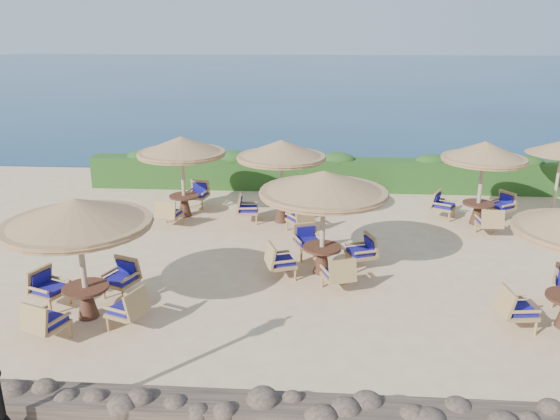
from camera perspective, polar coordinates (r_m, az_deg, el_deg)
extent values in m
plane|color=#DCBB8C|center=(14.36, 4.81, -5.79)|extent=(120.00, 120.00, 0.00)
plane|color=#0B2848|center=(83.33, 4.26, 14.17)|extent=(160.00, 160.00, 0.00)
cube|color=#1C4215|center=(20.99, 4.63, 3.74)|extent=(18.00, 0.90, 1.20)
cube|color=brown|center=(8.92, 5.33, -20.87)|extent=(15.00, 0.65, 0.44)
cylinder|color=tan|center=(20.58, 27.01, 2.93)|extent=(0.10, 0.10, 2.20)
cylinder|color=tan|center=(12.09, -19.92, -5.46)|extent=(0.12, 0.12, 2.40)
cone|color=olive|center=(11.69, -20.54, -0.14)|extent=(3.04, 3.04, 0.55)
cylinder|color=olive|center=(11.77, -20.39, -1.44)|extent=(2.98, 2.98, 0.14)
cylinder|color=#4E2B1C|center=(12.30, -19.66, -7.68)|extent=(0.96, 0.96, 0.06)
cone|color=#4E2B1C|center=(12.45, -19.49, -9.14)|extent=(0.44, 0.44, 0.64)
cylinder|color=tan|center=(13.51, 4.48, -1.88)|extent=(0.12, 0.12, 2.40)
cone|color=olive|center=(13.15, 4.60, 2.95)|extent=(3.16, 3.16, 0.55)
cylinder|color=olive|center=(13.22, 4.57, 1.78)|extent=(3.09, 3.09, 0.14)
cylinder|color=#4E2B1C|center=(13.69, 4.42, -3.92)|extent=(0.96, 0.96, 0.06)
cone|color=#4E2B1C|center=(13.83, 4.39, -5.27)|extent=(0.44, 0.44, 0.64)
cylinder|color=tan|center=(17.99, -10.09, 3.03)|extent=(0.12, 0.12, 2.40)
cone|color=olive|center=(17.72, -10.30, 6.71)|extent=(2.83, 2.83, 0.55)
cylinder|color=olive|center=(17.78, -10.25, 5.83)|extent=(2.78, 2.78, 0.14)
cylinder|color=#4E2B1C|center=(18.13, -10.00, 1.44)|extent=(0.96, 0.96, 0.06)
cone|color=#4E2B1C|center=(18.23, -9.94, 0.39)|extent=(0.44, 0.44, 0.64)
cylinder|color=tan|center=(17.15, 0.14, 2.57)|extent=(0.12, 0.12, 2.40)
cone|color=olive|center=(16.87, 0.14, 6.43)|extent=(2.79, 2.79, 0.55)
cylinder|color=olive|center=(16.93, 0.14, 5.50)|extent=(2.74, 2.74, 0.14)
cylinder|color=#4E2B1C|center=(17.30, 0.14, 0.91)|extent=(0.96, 0.96, 0.06)
cone|color=#4E2B1C|center=(17.40, 0.14, -0.19)|extent=(0.44, 0.44, 0.64)
cylinder|color=tan|center=(18.05, 20.20, 2.22)|extent=(0.12, 0.12, 2.40)
cone|color=olive|center=(17.78, 20.61, 5.87)|extent=(2.57, 2.57, 0.55)
cylinder|color=olive|center=(17.84, 20.51, 5.00)|extent=(2.52, 2.52, 0.14)
cylinder|color=#4E2B1C|center=(18.19, 20.02, 0.65)|extent=(0.96, 0.96, 0.06)
cone|color=#4E2B1C|center=(18.29, 19.91, -0.40)|extent=(0.44, 0.44, 0.64)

